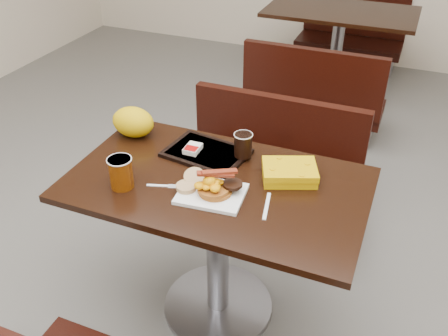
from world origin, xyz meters
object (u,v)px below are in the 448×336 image
at_px(coffee_cup_near, 121,173).
at_px(pancake_stack, 215,190).
at_px(table_far, 336,54).
at_px(clamshell, 289,172).
at_px(paper_bag, 133,122).
at_px(bench_far_n, 350,31).
at_px(bench_near_n, 266,171).
at_px(bench_far_s, 316,88).
at_px(knife, 267,206).
at_px(coffee_cup_far, 243,145).
at_px(table_near, 218,250).
at_px(platter, 211,194).
at_px(fork, 157,185).
at_px(tray, 206,153).
at_px(hashbrown_sleeve_left, 193,149).

bearing_deg(coffee_cup_near, pancake_stack, 12.73).
distance_m(table_far, clamshell, 2.52).
distance_m(pancake_stack, paper_bag, 0.61).
xyz_separation_m(table_far, bench_far_n, (0.00, 0.70, -0.02)).
bearing_deg(coffee_cup_near, table_far, 83.14).
relative_size(bench_near_n, clamshell, 4.65).
distance_m(bench_far_s, pancake_stack, 2.03).
bearing_deg(bench_far_s, coffee_cup_near, -99.14).
distance_m(knife, coffee_cup_far, 0.35).
xyz_separation_m(table_near, platter, (0.02, -0.09, 0.38)).
bearing_deg(fork, table_far, 67.98).
bearing_deg(table_far, bench_far_n, 90.00).
height_order(bench_far_s, coffee_cup_far, coffee_cup_far).
bearing_deg(tray, table_far, 95.26).
bearing_deg(tray, coffee_cup_near, -113.52).
bearing_deg(table_near, table_far, 90.00).
xyz_separation_m(pancake_stack, paper_bag, (-0.53, 0.29, 0.04)).
height_order(bench_near_n, knife, knife).
xyz_separation_m(table_near, coffee_cup_near, (-0.33, -0.17, 0.44)).
bearing_deg(bench_near_n, bench_far_s, 90.00).
bearing_deg(bench_near_n, platter, -88.79).
relative_size(bench_far_s, tray, 2.91).
distance_m(fork, coffee_cup_far, 0.41).
bearing_deg(coffee_cup_far, bench_far_s, 91.23).
xyz_separation_m(platter, knife, (0.22, 0.02, -0.01)).
bearing_deg(bench_far_n, coffee_cup_near, -95.49).
bearing_deg(hashbrown_sleeve_left, pancake_stack, -49.95).
bearing_deg(coffee_cup_near, hashbrown_sleeve_left, 64.26).
distance_m(knife, paper_bag, 0.79).
height_order(bench_far_n, paper_bag, paper_bag).
xyz_separation_m(coffee_cup_far, clamshell, (0.23, -0.07, -0.04)).
xyz_separation_m(coffee_cup_far, paper_bag, (-0.54, 0.00, 0.00)).
height_order(bench_far_n, platter, platter).
bearing_deg(fork, bench_far_s, 66.48).
height_order(table_near, table_far, same).
distance_m(pancake_stack, coffee_cup_far, 0.29).
bearing_deg(table_near, hashbrown_sleeve_left, 139.40).
relative_size(table_near, table_far, 1.00).
xyz_separation_m(platter, coffee_cup_near, (-0.35, -0.08, 0.06)).
distance_m(table_far, platter, 2.72).
relative_size(bench_near_n, knife, 6.10).
bearing_deg(knife, fork, -96.22).
bearing_deg(clamshell, pancake_stack, -158.16).
xyz_separation_m(bench_far_s, coffee_cup_far, (0.04, -1.70, 0.46)).
distance_m(platter, coffee_cup_near, 0.36).
distance_m(coffee_cup_near, paper_bag, 0.41).
bearing_deg(pancake_stack, table_near, 109.14).
bearing_deg(bench_far_s, bench_near_n, -90.00).
height_order(table_far, coffee_cup_far, coffee_cup_far).
relative_size(table_far, pancake_stack, 9.27).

